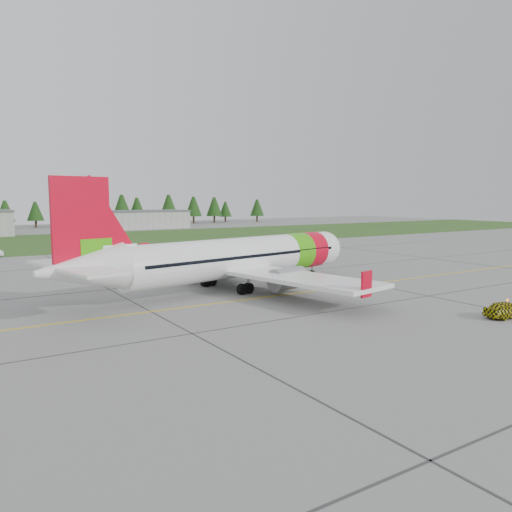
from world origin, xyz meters
TOP-DOWN VIEW (x-y plane):
  - ground at (0.00, 0.00)m, footprint 320.00×320.00m
  - aircraft at (-3.85, 13.47)m, footprint 36.44×34.06m
  - follow_me_car at (7.99, -9.03)m, footprint 1.56×1.76m
  - grass_strip at (0.00, 82.00)m, footprint 320.00×50.00m
  - taxi_guideline at (0.00, 8.00)m, footprint 120.00×0.25m
  - hangar_east at (25.00, 118.00)m, footprint 24.00×12.00m
  - treeline at (0.00, 138.00)m, footprint 160.00×8.00m

SIDE VIEW (x-z plane):
  - ground at x=0.00m, z-range 0.00..0.00m
  - taxi_guideline at x=0.00m, z-range 0.00..0.02m
  - grass_strip at x=0.00m, z-range 0.00..0.03m
  - follow_me_car at x=7.99m, z-range 0.00..3.89m
  - hangar_east at x=25.00m, z-range 0.00..5.20m
  - aircraft at x=-3.85m, z-range -2.35..8.77m
  - treeline at x=0.00m, z-range 0.00..10.00m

